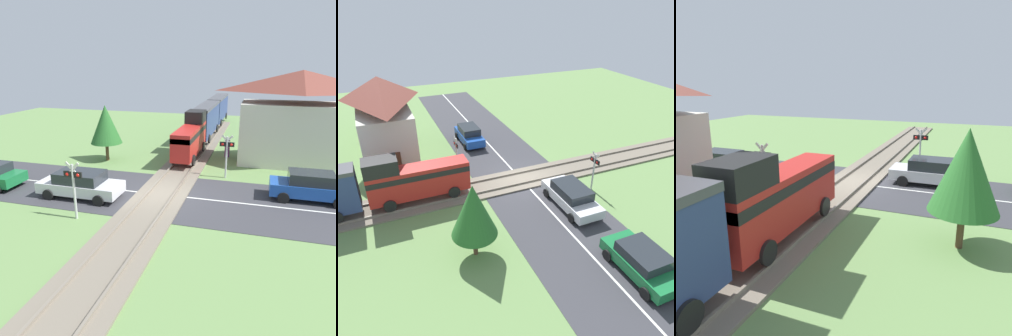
% 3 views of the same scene
% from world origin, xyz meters
% --- Properties ---
extents(ground_plane, '(60.00, 60.00, 0.00)m').
position_xyz_m(ground_plane, '(0.00, 0.00, 0.00)').
color(ground_plane, '#66894C').
extents(road_surface, '(48.00, 6.40, 0.02)m').
position_xyz_m(road_surface, '(0.00, 0.00, 0.01)').
color(road_surface, '#38383D').
rests_on(road_surface, ground_plane).
extents(track_bed, '(2.80, 48.00, 0.24)m').
position_xyz_m(track_bed, '(0.00, 0.00, 0.07)').
color(track_bed, '#756B5B').
rests_on(track_bed, ground_plane).
extents(car_near_crossing, '(4.51, 1.95, 1.45)m').
position_xyz_m(car_near_crossing, '(-4.16, -1.44, 0.76)').
color(car_near_crossing, silver).
rests_on(car_near_crossing, ground_plane).
extents(car_far_side, '(4.10, 1.79, 1.55)m').
position_xyz_m(car_far_side, '(7.71, 1.44, 0.80)').
color(car_far_side, '#1E4CA8').
rests_on(car_far_side, ground_plane).
extents(car_behind_queue, '(3.95, 2.01, 1.39)m').
position_xyz_m(car_behind_queue, '(-10.21, -1.44, 0.74)').
color(car_behind_queue, '#197038').
rests_on(car_behind_queue, ground_plane).
extents(crossing_signal_west_approach, '(0.90, 0.18, 2.77)m').
position_xyz_m(crossing_signal_west_approach, '(-3.04, -3.83, 1.79)').
color(crossing_signal_west_approach, '#B7B7B7').
rests_on(crossing_signal_west_approach, ground_plane).
extents(crossing_signal_east_approach, '(0.90, 0.18, 2.77)m').
position_xyz_m(crossing_signal_east_approach, '(3.04, 3.83, 1.79)').
color(crossing_signal_east_approach, '#B7B7B7').
rests_on(crossing_signal_east_approach, ground_plane).
extents(station_building, '(8.34, 4.02, 6.53)m').
position_xyz_m(station_building, '(7.41, 8.25, 3.19)').
color(station_building, beige).
rests_on(station_building, ground_plane).
extents(pedestrian_by_station, '(0.38, 0.38, 1.55)m').
position_xyz_m(pedestrian_by_station, '(2.61, 8.81, 0.71)').
color(pedestrian_by_station, '#7F3D84').
rests_on(pedestrian_by_station, ground_plane).
extents(tree_by_station, '(2.67, 2.67, 4.05)m').
position_xyz_m(tree_by_station, '(13.78, 9.07, 2.71)').
color(tree_by_station, brown).
rests_on(tree_by_station, ground_plane).
extents(tree_roadside_hedge, '(2.31, 2.31, 4.11)m').
position_xyz_m(tree_roadside_hedge, '(-5.90, 5.39, 2.71)').
color(tree_roadside_hedge, brown).
rests_on(tree_roadside_hedge, ground_plane).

